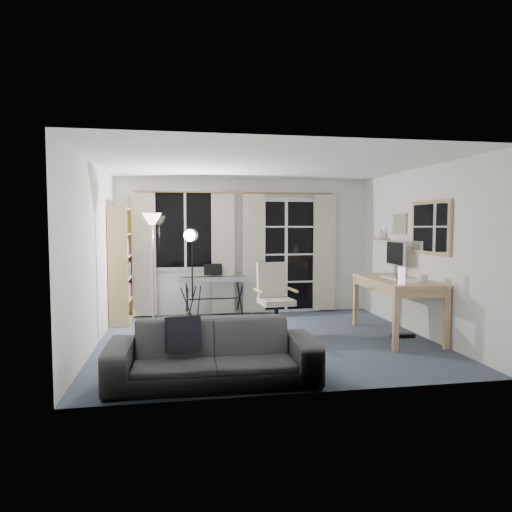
{
  "coord_description": "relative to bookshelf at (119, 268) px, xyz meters",
  "views": [
    {
      "loc": [
        -1.18,
        -6.07,
        1.6
      ],
      "look_at": [
        -0.07,
        0.35,
        1.14
      ],
      "focal_mm": 32.0,
      "sensor_mm": 36.0,
      "label": 1
    }
  ],
  "objects": [
    {
      "name": "floor",
      "position": [
        2.12,
        -1.54,
        -0.9
      ],
      "size": [
        4.5,
        4.0,
        0.02
      ],
      "primitive_type": "cube",
      "color": "#3A4655",
      "rests_on": "ground"
    },
    {
      "name": "desk",
      "position": [
        4.0,
        -1.63,
        -0.16
      ],
      "size": [
        0.84,
        1.58,
        0.83
      ],
      "rotation": [
        0.0,
        0.0,
        -0.04
      ],
      "color": "tan",
      "rests_on": "floor"
    },
    {
      "name": "wall_mirror",
      "position": [
        4.34,
        -1.89,
        0.66
      ],
      "size": [
        0.04,
        0.94,
        0.74
      ],
      "color": "tan",
      "rests_on": "floor"
    },
    {
      "name": "torchiere_lamp",
      "position": [
        0.58,
        -0.81,
        0.53
      ],
      "size": [
        0.32,
        0.32,
        1.76
      ],
      "rotation": [
        0.0,
        0.0,
        -0.15
      ],
      "color": "#B2B2B7",
      "rests_on": "floor"
    },
    {
      "name": "keyboard_piano",
      "position": [
        1.54,
        0.15,
        -0.24
      ],
      "size": [
        1.19,
        0.6,
        0.85
      ],
      "rotation": [
        0.0,
        0.0,
        0.04
      ],
      "color": "black",
      "rests_on": "floor"
    },
    {
      "name": "french_door",
      "position": [
        2.87,
        0.43,
        0.14
      ],
      "size": [
        1.32,
        0.09,
        2.11
      ],
      "color": "white",
      "rests_on": "floor"
    },
    {
      "name": "mug",
      "position": [
        4.1,
        -2.13,
        0.01
      ],
      "size": [
        0.14,
        0.11,
        0.14
      ],
      "primitive_type": "imported",
      "rotation": [
        0.0,
        0.0,
        -0.04
      ],
      "color": "silver",
      "rests_on": "desk"
    },
    {
      "name": "office_chair",
      "position": [
        2.31,
        -1.18,
        -0.27
      ],
      "size": [
        0.71,
        0.72,
        1.04
      ],
      "rotation": [
        0.0,
        0.0,
        0.12
      ],
      "color": "black",
      "rests_on": "floor"
    },
    {
      "name": "curtains",
      "position": [
        1.99,
        0.34,
        0.21
      ],
      "size": [
        3.6,
        0.07,
        2.13
      ],
      "color": "gold",
      "rests_on": "floor"
    },
    {
      "name": "sofa",
      "position": [
        1.28,
        -3.09,
        -0.48
      ],
      "size": [
        2.11,
        0.67,
        0.82
      ],
      "rotation": [
        0.0,
        0.0,
        -0.03
      ],
      "color": "#2C2B2E",
      "rests_on": "floor"
    },
    {
      "name": "bookshelf",
      "position": [
        0.0,
        0.0,
        0.0
      ],
      "size": [
        0.3,
        0.87,
        1.87
      ],
      "rotation": [
        0.0,
        0.0,
        -0.0
      ],
      "color": "tan",
      "rests_on": "floor"
    },
    {
      "name": "framed_print",
      "position": [
        4.35,
        -0.99,
        0.71
      ],
      "size": [
        0.03,
        0.42,
        0.32
      ],
      "color": "tan",
      "rests_on": "floor"
    },
    {
      "name": "window",
      "position": [
        1.07,
        0.43,
        0.61
      ],
      "size": [
        1.2,
        0.08,
        1.4
      ],
      "color": "white",
      "rests_on": "floor"
    },
    {
      "name": "wall_shelf",
      "position": [
        4.28,
        -0.49,
        0.52
      ],
      "size": [
        0.16,
        0.3,
        0.18
      ],
      "color": "tan",
      "rests_on": "floor"
    },
    {
      "name": "desk_clutter",
      "position": [
        3.93,
        -1.87,
        -0.24
      ],
      "size": [
        0.51,
        0.94,
        1.05
      ],
      "rotation": [
        0.0,
        0.0,
        -0.04
      ],
      "color": "white",
      "rests_on": "desk"
    },
    {
      "name": "studio_light",
      "position": [
        1.15,
        -0.26,
        0.36
      ],
      "size": [
        0.35,
        0.36,
        1.55
      ],
      "rotation": [
        0.0,
        0.0,
        -0.38
      ],
      "color": "black",
      "rests_on": "floor"
    },
    {
      "name": "monitor",
      "position": [
        4.2,
        -1.18,
        0.25
      ],
      "size": [
        0.2,
        0.6,
        0.52
      ],
      "rotation": [
        0.0,
        0.0,
        -0.04
      ],
      "color": "silver",
      "rests_on": "desk"
    }
  ]
}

